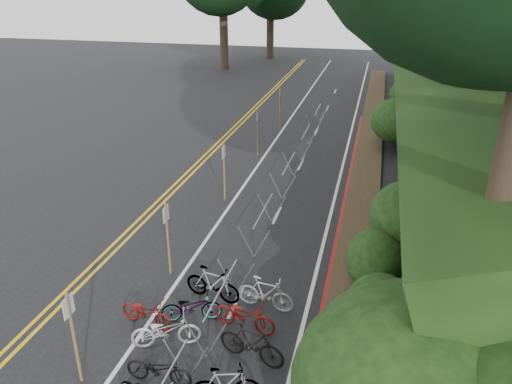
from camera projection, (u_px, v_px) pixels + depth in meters
The scene contains 9 objects.
ground at pixel (65, 381), 11.92m from camera, with size 120.00×120.00×0.00m, color black.
road_markings at pixel (219, 208), 20.76m from camera, with size 7.47×80.00×0.01m.
red_curb at pixel (346, 201), 21.32m from camera, with size 0.25×28.00×0.10m, color maroon.
embankment at pixel (507, 113), 24.97m from camera, with size 14.30×48.14×9.11m.
bike_racks_rest at pixel (289, 169), 22.48m from camera, with size 1.14×23.00×1.17m.
signpost_near at pixel (73, 332), 11.39m from camera, with size 0.08×0.40×2.49m.
signposts_rest at pixel (243, 146), 23.66m from camera, with size 0.08×18.40×2.50m.
bike_front at pixel (146, 312), 13.67m from camera, with size 1.63×0.57×0.85m, color maroon.
bike_valet at pixel (194, 368), 11.65m from camera, with size 3.39×8.70×1.09m.
Camera 1 is at (6.62, -7.74, 8.93)m, focal length 35.00 mm.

